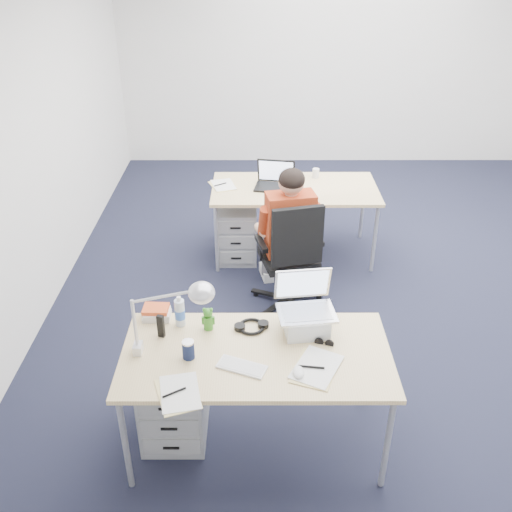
# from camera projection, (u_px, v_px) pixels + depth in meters

# --- Properties ---
(floor) EXTENTS (7.00, 7.00, 0.00)m
(floor) POSITION_uv_depth(u_px,v_px,m) (386.00, 296.00, 5.20)
(floor) COLOR black
(floor) RESTS_ON ground
(room) EXTENTS (6.02, 7.02, 2.80)m
(room) POSITION_uv_depth(u_px,v_px,m) (412.00, 109.00, 4.34)
(room) COLOR silver
(room) RESTS_ON ground
(desk_near) EXTENTS (1.60, 0.80, 0.73)m
(desk_near) POSITION_uv_depth(u_px,v_px,m) (256.00, 359.00, 3.39)
(desk_near) COLOR tan
(desk_near) RESTS_ON ground
(desk_far) EXTENTS (1.60, 0.80, 0.73)m
(desk_far) POSITION_uv_depth(u_px,v_px,m) (295.00, 192.00, 5.54)
(desk_far) COLOR tan
(desk_far) RESTS_ON ground
(office_chair) EXTENTS (0.79, 0.79, 1.04)m
(office_chair) POSITION_uv_depth(u_px,v_px,m) (289.00, 277.00, 4.93)
(office_chair) COLOR black
(office_chair) RESTS_ON ground
(seated_person) EXTENTS (0.47, 0.74, 1.26)m
(seated_person) POSITION_uv_depth(u_px,v_px,m) (286.00, 233.00, 4.91)
(seated_person) COLOR #A63617
(seated_person) RESTS_ON ground
(drawer_pedestal_near) EXTENTS (0.40, 0.50, 0.55)m
(drawer_pedestal_near) POSITION_uv_depth(u_px,v_px,m) (175.00, 399.00, 3.67)
(drawer_pedestal_near) COLOR #A3A6A8
(drawer_pedestal_near) RESTS_ON ground
(drawer_pedestal_far) EXTENTS (0.40, 0.50, 0.55)m
(drawer_pedestal_far) POSITION_uv_depth(u_px,v_px,m) (237.00, 232.00, 5.70)
(drawer_pedestal_far) COLOR #A3A6A8
(drawer_pedestal_far) RESTS_ON ground
(silver_laptop) EXTENTS (0.38, 0.32, 0.37)m
(silver_laptop) POSITION_uv_depth(u_px,v_px,m) (307.00, 306.00, 3.46)
(silver_laptop) COLOR silver
(silver_laptop) RESTS_ON desk_near
(wireless_keyboard) EXTENTS (0.31, 0.21, 0.01)m
(wireless_keyboard) POSITION_uv_depth(u_px,v_px,m) (242.00, 367.00, 3.25)
(wireless_keyboard) COLOR white
(wireless_keyboard) RESTS_ON desk_near
(computer_mouse) EXTENTS (0.07, 0.11, 0.04)m
(computer_mouse) POSITION_uv_depth(u_px,v_px,m) (298.00, 372.00, 3.19)
(computer_mouse) COLOR white
(computer_mouse) RESTS_ON desk_near
(headphones) EXTENTS (0.25, 0.21, 0.04)m
(headphones) POSITION_uv_depth(u_px,v_px,m) (252.00, 326.00, 3.57)
(headphones) COLOR black
(headphones) RESTS_ON desk_near
(can_koozie) EXTENTS (0.07, 0.07, 0.12)m
(can_koozie) POSITION_uv_depth(u_px,v_px,m) (188.00, 350.00, 3.30)
(can_koozie) COLOR #141E41
(can_koozie) RESTS_ON desk_near
(water_bottle) EXTENTS (0.08, 0.08, 0.21)m
(water_bottle) POSITION_uv_depth(u_px,v_px,m) (180.00, 311.00, 3.56)
(water_bottle) COLOR silver
(water_bottle) RESTS_ON desk_near
(bear_figurine) EXTENTS (0.10, 0.08, 0.16)m
(bear_figurine) POSITION_uv_depth(u_px,v_px,m) (208.00, 318.00, 3.53)
(bear_figurine) COLOR #20731E
(bear_figurine) RESTS_ON desk_near
(book_stack) EXTENTS (0.20, 0.17, 0.08)m
(book_stack) POSITION_uv_depth(u_px,v_px,m) (157.00, 313.00, 3.65)
(book_stack) COLOR silver
(book_stack) RESTS_ON desk_near
(cordless_phone) EXTENTS (0.05, 0.04, 0.15)m
(cordless_phone) POSITION_uv_depth(u_px,v_px,m) (161.00, 326.00, 3.47)
(cordless_phone) COLOR black
(cordless_phone) RESTS_ON desk_near
(papers_left) EXTENTS (0.27, 0.33, 0.01)m
(papers_left) POSITION_uv_depth(u_px,v_px,m) (178.00, 394.00, 3.07)
(papers_left) COLOR #E5D184
(papers_left) RESTS_ON desk_near
(papers_right) EXTENTS (0.34, 0.38, 0.01)m
(papers_right) POSITION_uv_depth(u_px,v_px,m) (315.00, 368.00, 3.24)
(papers_right) COLOR #E5D184
(papers_right) RESTS_ON desk_near
(sunglasses) EXTENTS (0.13, 0.09, 0.03)m
(sunglasses) POSITION_uv_depth(u_px,v_px,m) (324.00, 343.00, 3.43)
(sunglasses) COLOR black
(sunglasses) RESTS_ON desk_near
(desk_lamp) EXTENTS (0.47, 0.33, 0.50)m
(desk_lamp) POSITION_uv_depth(u_px,v_px,m) (161.00, 318.00, 3.25)
(desk_lamp) COLOR silver
(desk_lamp) RESTS_ON desk_near
(dark_laptop) EXTENTS (0.42, 0.41, 0.27)m
(dark_laptop) POSITION_uv_depth(u_px,v_px,m) (274.00, 175.00, 5.43)
(dark_laptop) COLOR black
(dark_laptop) RESTS_ON desk_far
(far_cup) EXTENTS (0.08, 0.08, 0.09)m
(far_cup) POSITION_uv_depth(u_px,v_px,m) (316.00, 173.00, 5.71)
(far_cup) COLOR white
(far_cup) RESTS_ON desk_far
(far_papers) EXTENTS (0.28, 0.34, 0.01)m
(far_papers) POSITION_uv_depth(u_px,v_px,m) (222.00, 185.00, 5.55)
(far_papers) COLOR white
(far_papers) RESTS_ON desk_far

